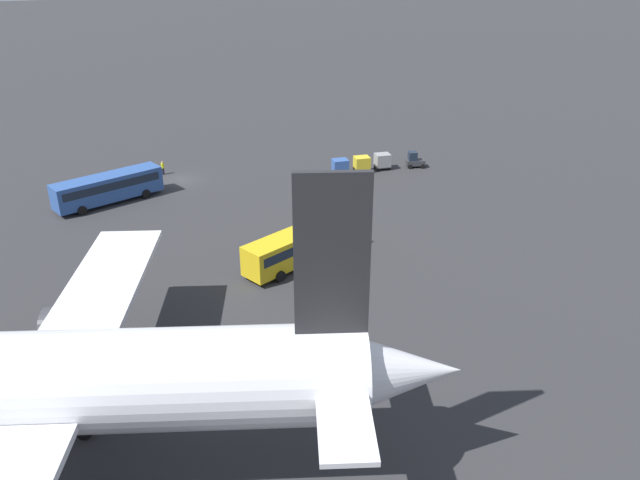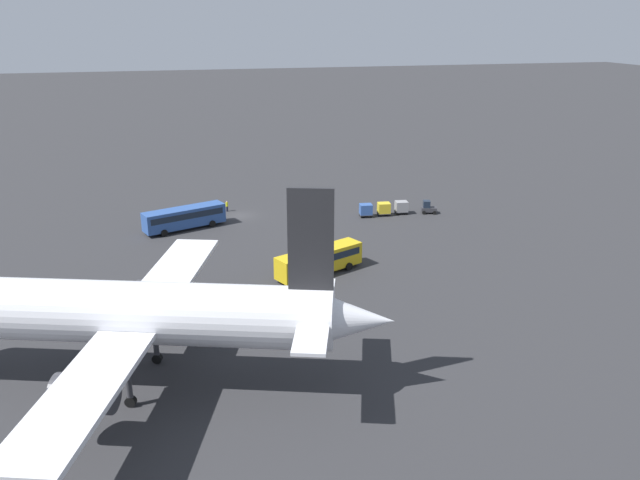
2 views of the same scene
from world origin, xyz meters
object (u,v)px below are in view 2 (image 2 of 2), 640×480
Objects in this scene: shuttle_bus_far at (319,259)px; cargo_cart_blue at (366,210)px; baggage_tug at (428,208)px; shuttle_bus_near at (184,217)px; cargo_cart_yellow at (384,208)px; airplane at (122,313)px; cargo_cart_grey at (401,207)px; worker_person at (227,206)px.

cargo_cart_blue is at bearing -145.99° from shuttle_bus_far.
cargo_cart_blue is at bearing 12.89° from baggage_tug.
cargo_cart_yellow is (-31.05, 0.93, -0.75)m from shuttle_bus_near.
airplane reaches higher than shuttle_bus_far.
cargo_cart_yellow is 1.00× the size of cargo_cart_blue.
cargo_cart_yellow is (7.30, -0.65, 0.25)m from baggage_tug.
shuttle_bus_far reaches higher than cargo_cart_blue.
cargo_cart_yellow and cargo_cart_blue have the same top height.
shuttle_bus_near is 5.70× the size of cargo_cart_grey.
shuttle_bus_far is 5.39× the size of cargo_cart_grey.
shuttle_bus_far is 6.75× the size of worker_person.
airplane is at bearing 17.43° from shuttle_bus_far.
baggage_tug is 32.56m from worker_person.
baggage_tug is 7.33m from cargo_cart_yellow.
baggage_tug is 1.23× the size of cargo_cart_grey.
shuttle_bus_near reaches higher than cargo_cart_yellow.
shuttle_bus_far is (-21.84, -19.43, -4.75)m from airplane.
cargo_cart_blue is at bearing -112.26° from airplane.
baggage_tug reaches higher than worker_person.
shuttle_bus_far is (-15.14, 21.75, -0.03)m from shuttle_bus_near.
worker_person is at bearing -153.33° from shuttle_bus_near.
shuttle_bus_far is 30.38m from worker_person.
worker_person is at bearing 0.33° from baggage_tug.
shuttle_bus_near is 26.50m from shuttle_bus_far.
airplane is at bearing 74.19° from worker_person.
worker_person is 0.80× the size of cargo_cart_grey.
cargo_cart_blue is at bearing -0.25° from cargo_cart_yellow.
shuttle_bus_near is at bearing -1.88° from cargo_cart_blue.
shuttle_bus_near reaches higher than baggage_tug.
worker_person is at bearing -98.83° from shuttle_bus_far.
cargo_cart_grey is (-40.76, -40.38, -5.47)m from airplane.
shuttle_bus_far is 26.21m from cargo_cart_yellow.
worker_person is (31.26, -9.11, -0.07)m from baggage_tug.
airplane is 3.58× the size of shuttle_bus_near.
airplane is 20.38× the size of cargo_cart_grey.
shuttle_bus_near is (-6.70, -41.17, -4.71)m from airplane.
airplane is 60.25m from baggage_tug.
cargo_cart_yellow is at bearing 179.75° from cargo_cart_blue.
cargo_cart_grey is at bearing 158.62° from shuttle_bus_near.
cargo_cart_grey is (-34.06, 0.79, -0.75)m from shuttle_bus_near.
shuttle_bus_far is 30.76m from baggage_tug.
baggage_tug is 1.23× the size of cargo_cart_yellow.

